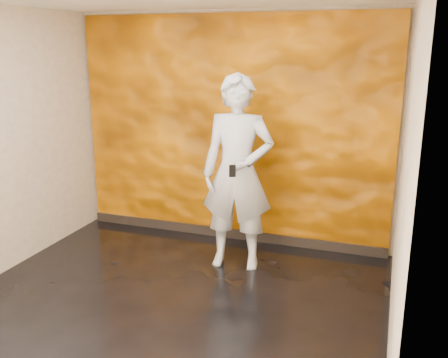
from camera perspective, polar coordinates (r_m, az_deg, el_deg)
room at (r=4.33m, az=-7.55°, el=1.65°), size 4.02×4.02×2.81m
feature_wall at (r=6.12m, az=0.74°, el=5.53°), size 3.90×0.06×2.75m
baseboard at (r=6.43m, az=0.59°, el=-6.19°), size 3.90×0.04×0.12m
man at (r=5.37m, az=1.57°, el=0.67°), size 0.83×0.60×2.12m
phone at (r=5.01m, az=0.96°, el=0.93°), size 0.07×0.04×0.13m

